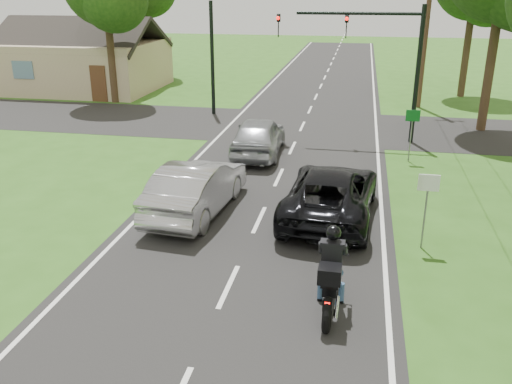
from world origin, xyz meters
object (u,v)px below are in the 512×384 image
Objects in this scene: silver_suv at (259,136)px; sign_green at (412,123)px; motorcycle_rider at (331,279)px; utility_pole_far at (428,17)px; sign_white at (428,193)px; traffic_signal at (376,49)px; silver_sedan at (197,187)px; dark_suv at (331,193)px.

silver_suv is 2.24× the size of sign_green.
utility_pole_far reaches higher than motorcycle_rider.
motorcycle_rider is at bearing -122.69° from sign_white.
traffic_signal is at bearing -109.68° from utility_pole_far.
utility_pole_far is at bearing -109.85° from silver_sedan.
sign_white reaches higher than dark_suv.
traffic_signal is 11.39m from sign_white.
dark_suv is 6.93m from sign_green.
traffic_signal is 3.00× the size of sign_white.
silver_sedan is 11.62m from traffic_signal.
sign_green reaches higher than motorcycle_rider.
silver_suv is 9.83m from sign_white.
silver_suv is at bearing -123.62° from utility_pole_far.
dark_suv is 9.97m from traffic_signal.
utility_pole_far is at bearing 85.49° from sign_white.
dark_suv is 0.87× the size of traffic_signal.
sign_green is (-1.30, -11.02, -3.49)m from utility_pole_far.
sign_green is at bearing 88.57° from sign_white.
silver_sedan is 1.05× the size of silver_suv.
silver_sedan is at bearing 169.39° from sign_white.
sign_green is (2.79, 6.29, 0.81)m from dark_suv.
sign_white reaches higher than silver_sedan.
traffic_signal reaches higher than motorcycle_rider.
sign_green is (2.48, 11.55, 0.80)m from motorcycle_rider.
silver_sedan is 9.70m from sign_green.
dark_suv is at bearing -113.96° from sign_green.
sign_white is at bearing -94.51° from utility_pole_far.
traffic_signal reaches higher than silver_suv.
motorcycle_rider is at bearing -93.59° from traffic_signal.
dark_suv is at bearing 94.20° from motorcycle_rider.
motorcycle_rider is 5.27m from dark_suv.
silver_suv is at bearing 108.89° from motorcycle_rider.
sign_green is at bearing 78.65° from motorcycle_rider.
sign_white is (2.59, -1.71, 0.81)m from dark_suv.
sign_green is (0.20, 8.00, 0.00)m from sign_white.
sign_green is at bearing -96.73° from utility_pole_far.
utility_pole_far is (4.09, 17.31, 4.30)m from dark_suv.
sign_green is (6.94, 6.74, 0.76)m from silver_sedan.
dark_suv is at bearing 146.57° from sign_white.
silver_suv is 0.74× the size of traffic_signal.
traffic_signal is at bearing 117.38° from sign_green.
motorcycle_rider is at bearing -102.11° from sign_green.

